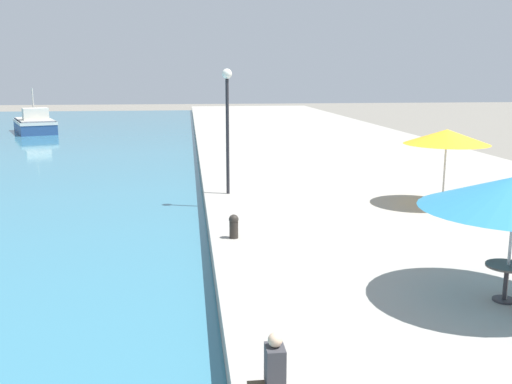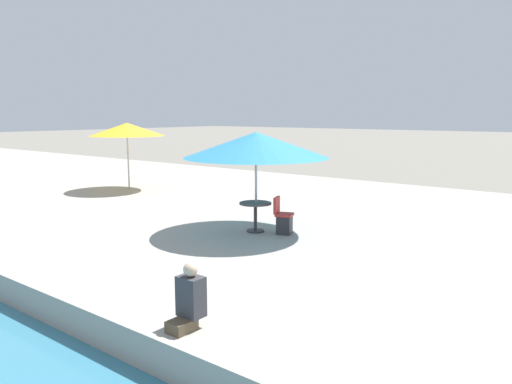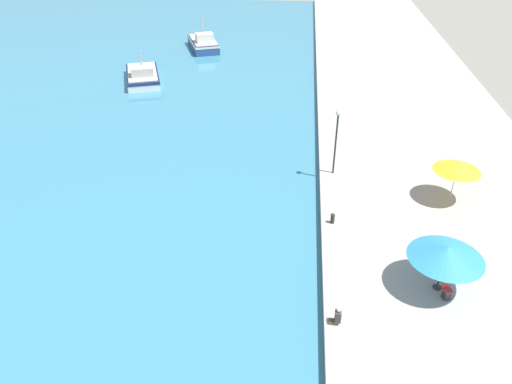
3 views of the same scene
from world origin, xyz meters
The scene contains 11 objects.
water_basin centered at (-28.00, 37.00, 0.02)m, with size 56.00×90.00×0.04m.
quay_promenade centered at (8.00, 37.00, 0.29)m, with size 16.00×90.00×0.58m.
fishing_boat_near centered at (-17.64, 40.00, 0.67)m, with size 5.09×7.30×3.18m.
fishing_boat_mid centered at (-13.59, 51.96, 0.79)m, with size 4.92×6.83×3.76m.
cafe_umbrella_pink centered at (5.57, 11.01, 2.74)m, with size 3.57×3.57×2.48m.
cafe_umbrella_white centered at (8.02, 19.21, 2.90)m, with size 2.83×2.83×2.57m.
cafe_table centered at (5.54, 11.01, 1.11)m, with size 0.80×0.80×0.74m.
cafe_chair_left centered at (5.79, 10.33, 0.90)m, with size 0.52×0.54×0.91m.
person_at_quay centered at (0.54, 8.22, 0.98)m, with size 0.50×0.36×0.93m.
mooring_bollard centered at (0.63, 16.01, 0.93)m, with size 0.26×0.26×0.65m.
lamppost centered at (0.89, 21.92, 3.67)m, with size 0.36×0.36×4.56m.
Camera 3 is at (-1.57, -7.90, 17.42)m, focal length 35.00 mm.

